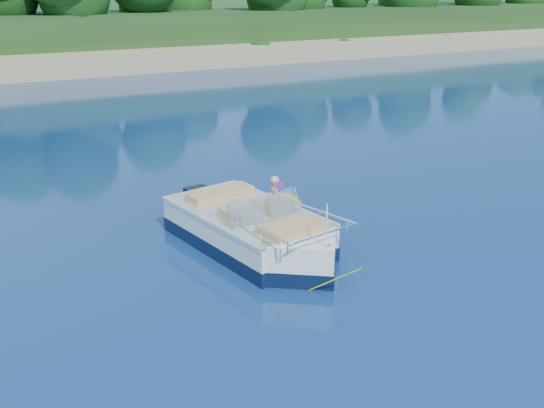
% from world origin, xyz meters
% --- Properties ---
extents(ground, '(160.00, 160.00, 0.00)m').
position_xyz_m(ground, '(0.00, 0.00, 0.00)').
color(ground, '#091C41').
rests_on(ground, ground).
extents(shoreline, '(170.00, 59.00, 6.00)m').
position_xyz_m(shoreline, '(0.00, 63.77, 0.98)').
color(shoreline, '#9A8759').
rests_on(shoreline, ground).
extents(motorboat, '(2.82, 6.26, 2.09)m').
position_xyz_m(motorboat, '(-2.10, 3.08, 0.41)').
color(motorboat, white).
rests_on(motorboat, ground).
extents(tow_tube, '(1.76, 1.76, 0.39)m').
position_xyz_m(tow_tube, '(-0.24, 5.34, 0.10)').
color(tow_tube, '#EDAC00').
rests_on(tow_tube, ground).
extents(boy, '(0.51, 0.84, 1.53)m').
position_xyz_m(boy, '(-0.32, 5.32, 0.00)').
color(boy, tan).
rests_on(boy, ground).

